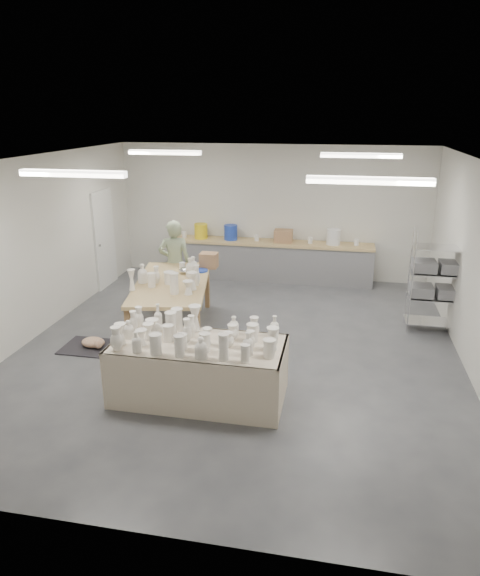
% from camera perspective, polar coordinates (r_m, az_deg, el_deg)
% --- Properties ---
extents(room, '(8.00, 8.02, 3.00)m').
position_cam_1_polar(room, '(7.90, -0.88, 7.23)').
color(room, '#424449').
rests_on(room, ground).
extents(back_counter, '(4.60, 0.60, 1.24)m').
position_cam_1_polar(back_counter, '(11.70, 3.26, 3.21)').
color(back_counter, tan).
rests_on(back_counter, ground).
extents(wire_shelf, '(0.88, 0.48, 1.80)m').
position_cam_1_polar(wire_shelf, '(9.45, 20.94, 0.80)').
color(wire_shelf, silver).
rests_on(wire_shelf, ground).
extents(drying_table, '(2.28, 1.09, 1.16)m').
position_cam_1_polar(drying_table, '(6.92, -4.67, -8.81)').
color(drying_table, olive).
rests_on(drying_table, ground).
extents(work_table, '(1.62, 2.58, 1.26)m').
position_cam_1_polar(work_table, '(8.92, -7.15, 0.78)').
color(work_table, tan).
rests_on(work_table, ground).
extents(rug, '(1.00, 0.70, 0.02)m').
position_cam_1_polar(rug, '(8.80, -15.95, -6.35)').
color(rug, black).
rests_on(rug, ground).
extents(cat, '(0.45, 0.38, 0.17)m').
position_cam_1_polar(cat, '(8.74, -15.93, -5.83)').
color(cat, white).
rests_on(cat, rug).
extents(potter, '(0.70, 0.54, 1.72)m').
position_cam_1_polar(potter, '(10.09, -7.24, 2.70)').
color(potter, '#94A781').
rests_on(potter, ground).
extents(red_stool, '(0.44, 0.44, 0.33)m').
position_cam_1_polar(red_stool, '(10.50, -6.66, 0.13)').
color(red_stool, '#AA1819').
rests_on(red_stool, ground).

